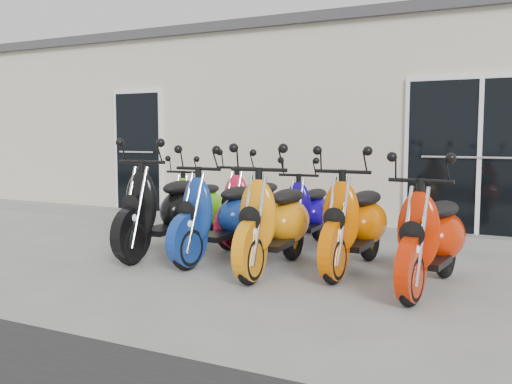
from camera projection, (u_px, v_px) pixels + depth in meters
ground at (234, 256)px, 7.08m from camera, size 80.00×80.00×0.00m
building at (359, 130)px, 11.53m from camera, size 14.00×6.00×3.20m
roof_cap at (361, 46)px, 11.36m from camera, size 14.20×6.20×0.16m
front_step at (298, 227)px, 8.86m from camera, size 14.00×0.40×0.15m
door_left at (138, 149)px, 10.33m from camera, size 1.07×0.08×2.22m
door_right at (480, 153)px, 7.70m from camera, size 2.02×0.08×2.22m
scooter_front_black at (163, 196)px, 7.13m from camera, size 0.86×2.03×1.47m
scooter_front_blue at (220, 203)px, 6.81m from camera, size 0.82×1.93×1.39m
scooter_front_orange_a at (275, 207)px, 6.24m from camera, size 0.82×1.96×1.42m
scooter_front_orange_b at (355, 209)px, 6.24m from camera, size 0.71×1.90×1.39m
scooter_front_red at (432, 221)px, 5.45m from camera, size 0.83×1.88×1.35m
scooter_back_green at (196, 196)px, 8.42m from camera, size 0.70×1.68×1.22m
scooter_back_red at (252, 196)px, 7.91m from camera, size 0.68×1.80×1.33m
scooter_back_blue at (308, 202)px, 7.61m from camera, size 0.71×1.70×1.23m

